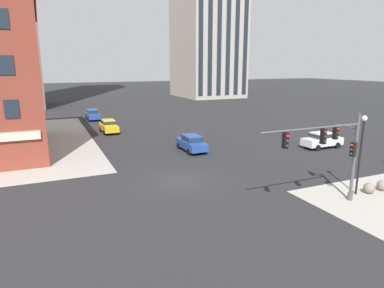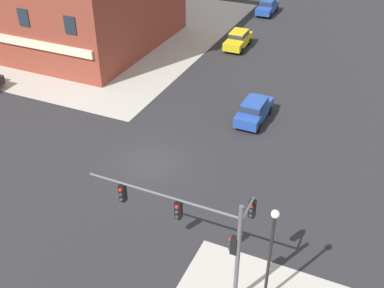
{
  "view_description": "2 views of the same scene",
  "coord_description": "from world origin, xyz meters",
  "views": [
    {
      "loc": [
        -9.04,
        -22.61,
        8.61
      ],
      "look_at": [
        1.22,
        0.61,
        2.66
      ],
      "focal_mm": 31.53,
      "sensor_mm": 36.0,
      "label": 1
    },
    {
      "loc": [
        12.69,
        -21.44,
        17.88
      ],
      "look_at": [
        3.77,
        -1.62,
        3.51
      ],
      "focal_mm": 43.44,
      "sensor_mm": 36.0,
      "label": 2
    }
  ],
  "objects": [
    {
      "name": "bollard_sphere_curb_a",
      "position": [
        10.94,
        -7.56,
        0.38
      ],
      "size": [
        0.77,
        0.77,
        0.77
      ],
      "primitive_type": "sphere",
      "color": "gray",
      "rests_on": "ground"
    },
    {
      "name": "ground_plane",
      "position": [
        0.0,
        0.0,
        0.0
      ],
      "size": [
        320.0,
        320.0,
        0.0
      ],
      "primitive_type": "plane",
      "color": "#262628"
    },
    {
      "name": "traffic_signal_main",
      "position": [
        7.25,
        -7.69,
        3.64
      ],
      "size": [
        7.42,
        2.09,
        5.7
      ],
      "color": "#4C4C51",
      "rests_on": "ground"
    },
    {
      "name": "car_cross_westbound",
      "position": [
        4.48,
        8.12,
        0.92
      ],
      "size": [
        1.91,
        4.41,
        1.68
      ],
      "color": "#23479E",
      "rests_on": "ground"
    },
    {
      "name": "bollard_sphere_curb_b",
      "position": [
        12.26,
        -7.56,
        0.38
      ],
      "size": [
        0.77,
        0.77,
        0.77
      ],
      "primitive_type": "sphere",
      "color": "gray",
      "rests_on": "ground"
    },
    {
      "name": "car_main_southbound_near",
      "position": [
        17.74,
        3.81,
        0.92
      ],
      "size": [
        4.4,
        1.9,
        1.68
      ],
      "color": "silver",
      "rests_on": "ground"
    },
    {
      "name": "car_main_northbound_far",
      "position": [
        -1.49,
        21.45,
        0.92
      ],
      "size": [
        1.96,
        4.43,
        1.68
      ],
      "color": "gold",
      "rests_on": "ground"
    },
    {
      "name": "car_main_southbound_far",
      "position": [
        -1.92,
        33.22,
        0.92
      ],
      "size": [
        1.93,
        4.42,
        1.68
      ],
      "color": "#23479E",
      "rests_on": "ground"
    },
    {
      "name": "street_lamp_corner_near",
      "position": [
        10.0,
        -7.3,
        3.4
      ],
      "size": [
        0.36,
        0.36,
        5.43
      ],
      "color": "black",
      "rests_on": "ground"
    }
  ]
}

